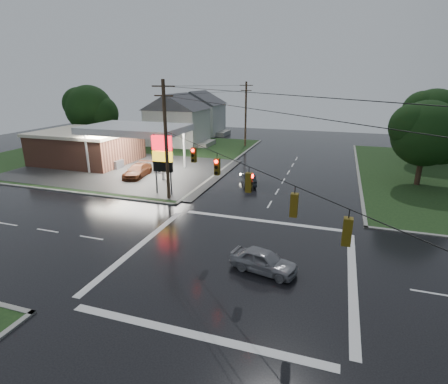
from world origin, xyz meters
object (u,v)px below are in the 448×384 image
(tree_ne_far, at_px, (434,117))
(gas_station, at_px, (94,145))
(pylon_sign, at_px, (162,155))
(car_pump, at_px, (138,171))
(utility_pole_n, at_px, (246,113))
(car_north, at_px, (248,179))
(tree_nw_behind, at_px, (90,109))
(house_near, at_px, (178,119))
(utility_pole_nw, at_px, (166,140))
(tree_ne_near, at_px, (427,134))
(house_far, at_px, (199,112))
(car_crossing, at_px, (264,261))

(tree_ne_far, bearing_deg, gas_station, -161.54)
(pylon_sign, bearing_deg, car_pump, 140.62)
(utility_pole_n, bearing_deg, car_pump, -107.29)
(gas_station, height_order, car_north, gas_station)
(tree_nw_behind, bearing_deg, pylon_sign, -39.87)
(house_near, bearing_deg, tree_nw_behind, -155.02)
(gas_station, distance_m, utility_pole_nw, 19.38)
(tree_ne_near, bearing_deg, car_north, -162.59)
(pylon_sign, height_order, tree_nw_behind, tree_nw_behind)
(tree_ne_far, xyz_separation_m, car_pump, (-33.67, -18.55, -5.44))
(house_far, height_order, tree_ne_near, tree_ne_near)
(utility_pole_n, xyz_separation_m, tree_ne_near, (23.64, -16.01, 0.09))
(tree_ne_near, relative_size, tree_ne_far, 0.92)
(pylon_sign, height_order, car_pump, pylon_sign)
(car_crossing, xyz_separation_m, car_pump, (-18.42, 16.06, 0.04))
(pylon_sign, bearing_deg, tree_ne_far, 40.35)
(utility_pole_n, relative_size, tree_ne_near, 1.17)
(car_crossing, height_order, car_pump, car_pump)
(tree_ne_far, bearing_deg, car_pump, -151.15)
(utility_pole_nw, relative_size, house_near, 1.00)
(utility_pole_nw, height_order, utility_pole_n, utility_pole_nw)
(gas_station, height_order, car_crossing, gas_station)
(tree_nw_behind, relative_size, tree_ne_far, 1.02)
(house_near, relative_size, house_far, 1.00)
(tree_nw_behind, bearing_deg, gas_station, -51.58)
(house_near, relative_size, tree_nw_behind, 1.10)
(gas_station, height_order, house_far, house_far)
(tree_ne_far, height_order, car_crossing, tree_ne_far)
(house_near, bearing_deg, tree_ne_far, -3.01)
(gas_station, xyz_separation_m, utility_pole_nw, (16.18, -10.20, 3.17))
(house_near, xyz_separation_m, tree_ne_far, (38.10, -2.01, 1.77))
(utility_pole_n, bearing_deg, car_crossing, -73.56)
(utility_pole_n, relative_size, house_far, 0.95)
(house_far, distance_m, car_crossing, 54.27)
(car_north, height_order, car_crossing, car_crossing)
(tree_ne_near, relative_size, car_north, 2.39)
(tree_nw_behind, bearing_deg, car_pump, -40.03)
(tree_ne_far, distance_m, car_north, 27.58)
(pylon_sign, bearing_deg, tree_nw_behind, 140.13)
(utility_pole_nw, height_order, house_far, utility_pole_nw)
(utility_pole_nw, relative_size, car_crossing, 2.69)
(utility_pole_nw, xyz_separation_m, house_far, (-12.45, 38.50, -1.32))
(utility_pole_nw, bearing_deg, gas_station, 147.77)
(gas_station, relative_size, tree_ne_far, 2.67)
(car_north, relative_size, car_crossing, 0.92)
(house_far, bearing_deg, tree_ne_far, -19.71)
(utility_pole_nw, distance_m, car_pump, 10.46)
(utility_pole_nw, xyz_separation_m, house_near, (-11.45, 26.50, -1.32))
(utility_pole_n, bearing_deg, pylon_sign, -92.08)
(tree_nw_behind, height_order, tree_ne_far, tree_nw_behind)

